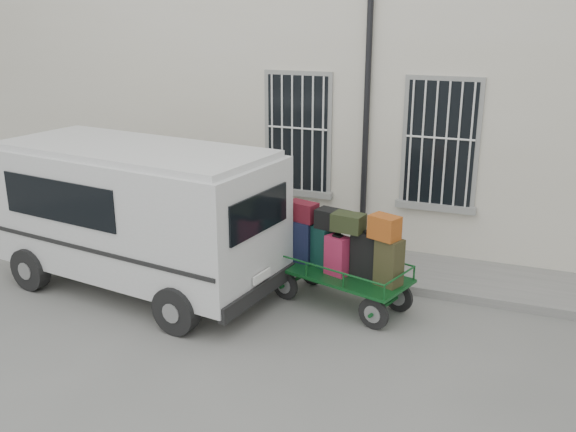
{
  "coord_description": "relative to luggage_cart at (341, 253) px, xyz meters",
  "views": [
    {
      "loc": [
        3.92,
        -8.43,
        4.51
      ],
      "look_at": [
        0.18,
        1.0,
        1.24
      ],
      "focal_mm": 40.0,
      "sensor_mm": 36.0,
      "label": 1
    }
  ],
  "objects": [
    {
      "name": "luggage_cart",
      "position": [
        0.0,
        0.0,
        0.0
      ],
      "size": [
        2.59,
        1.56,
        1.64
      ],
      "rotation": [
        0.0,
        0.0,
        -0.29
      ],
      "color": "black",
      "rests_on": "ground"
    },
    {
      "name": "sidewalk",
      "position": [
        -1.23,
        1.61,
        -0.81
      ],
      "size": [
        24.0,
        1.7,
        0.15
      ],
      "primitive_type": "cube",
      "color": "slate",
      "rests_on": "ground"
    },
    {
      "name": "van",
      "position": [
        -3.34,
        -0.59,
        0.51
      ],
      "size": [
        5.09,
        2.75,
        2.44
      ],
      "rotation": [
        0.0,
        0.0,
        -0.14
      ],
      "color": "silver",
      "rests_on": "ground"
    },
    {
      "name": "ground",
      "position": [
        -1.23,
        -0.59,
        -0.89
      ],
      "size": [
        80.0,
        80.0,
        0.0
      ],
      "primitive_type": "plane",
      "color": "slate",
      "rests_on": "ground"
    },
    {
      "name": "building",
      "position": [
        -1.23,
        4.91,
        2.11
      ],
      "size": [
        24.0,
        5.15,
        6.0
      ],
      "color": "beige",
      "rests_on": "ground"
    }
  ]
}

